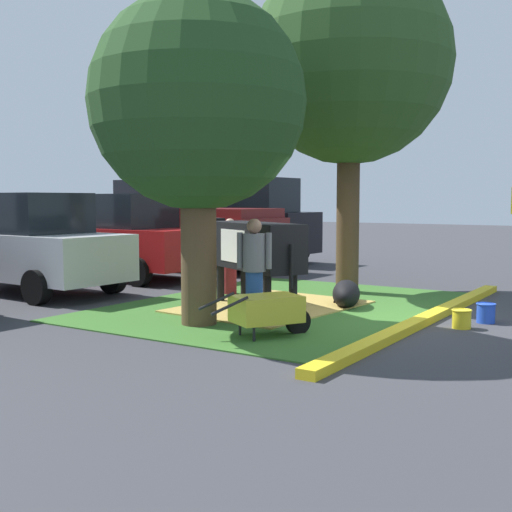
{
  "coord_description": "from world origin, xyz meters",
  "views": [
    {
      "loc": [
        -9.4,
        -4.12,
        1.9
      ],
      "look_at": [
        0.25,
        2.13,
        0.9
      ],
      "focal_mm": 46.05,
      "sensor_mm": 36.0,
      "label": 1
    }
  ],
  "objects_px": {
    "shade_tree_right": "(350,63)",
    "pickup_truck_maroon": "(184,228)",
    "calf_lying": "(346,294)",
    "person_handler": "(230,254)",
    "bucket_blue": "(486,313)",
    "cow_holstein": "(252,246)",
    "person_visitor_near": "(254,269)",
    "shade_tree_left": "(198,104)",
    "bucket_yellow": "(462,318)",
    "sedan_silver": "(30,244)",
    "wheelbarrow": "(268,310)",
    "suv_black": "(241,220)",
    "sedan_red": "(123,237)"
  },
  "relations": [
    {
      "from": "cow_holstein",
      "to": "person_visitor_near",
      "type": "relative_size",
      "value": 1.8
    },
    {
      "from": "shade_tree_right",
      "to": "wheelbarrow",
      "type": "xyz_separation_m",
      "value": [
        -4.52,
        -0.92,
        -4.18
      ]
    },
    {
      "from": "wheelbarrow",
      "to": "shade_tree_left",
      "type": "bearing_deg",
      "value": 81.92
    },
    {
      "from": "calf_lying",
      "to": "person_visitor_near",
      "type": "distance_m",
      "value": 2.44
    },
    {
      "from": "sedan_silver",
      "to": "person_visitor_near",
      "type": "bearing_deg",
      "value": -94.67
    },
    {
      "from": "calf_lying",
      "to": "person_handler",
      "type": "height_order",
      "value": "person_handler"
    },
    {
      "from": "wheelbarrow",
      "to": "bucket_blue",
      "type": "relative_size",
      "value": 4.99
    },
    {
      "from": "calf_lying",
      "to": "person_handler",
      "type": "bearing_deg",
      "value": 87.4
    },
    {
      "from": "wheelbarrow",
      "to": "sedan_red",
      "type": "height_order",
      "value": "sedan_red"
    },
    {
      "from": "cow_holstein",
      "to": "person_handler",
      "type": "height_order",
      "value": "cow_holstein"
    },
    {
      "from": "person_visitor_near",
      "to": "pickup_truck_maroon",
      "type": "relative_size",
      "value": 0.29
    },
    {
      "from": "wheelbarrow",
      "to": "sedan_red",
      "type": "distance_m",
      "value": 7.63
    },
    {
      "from": "person_visitor_near",
      "to": "pickup_truck_maroon",
      "type": "bearing_deg",
      "value": 46.42
    },
    {
      "from": "shade_tree_right",
      "to": "bucket_blue",
      "type": "bearing_deg",
      "value": -119.49
    },
    {
      "from": "shade_tree_left",
      "to": "bucket_yellow",
      "type": "relative_size",
      "value": 16.67
    },
    {
      "from": "person_handler",
      "to": "suv_black",
      "type": "height_order",
      "value": "suv_black"
    },
    {
      "from": "cow_holstein",
      "to": "calf_lying",
      "type": "distance_m",
      "value": 1.86
    },
    {
      "from": "shade_tree_right",
      "to": "sedan_red",
      "type": "height_order",
      "value": "shade_tree_right"
    },
    {
      "from": "bucket_yellow",
      "to": "bucket_blue",
      "type": "height_order",
      "value": "bucket_blue"
    },
    {
      "from": "bucket_blue",
      "to": "pickup_truck_maroon",
      "type": "xyz_separation_m",
      "value": [
        3.62,
        8.91,
        0.96
      ]
    },
    {
      "from": "sedan_silver",
      "to": "pickup_truck_maroon",
      "type": "bearing_deg",
      "value": 3.29
    },
    {
      "from": "sedan_silver",
      "to": "cow_holstein",
      "type": "bearing_deg",
      "value": -79.61
    },
    {
      "from": "shade_tree_left",
      "to": "bucket_yellow",
      "type": "distance_m",
      "value": 5.01
    },
    {
      "from": "shade_tree_left",
      "to": "sedan_silver",
      "type": "distance_m",
      "value": 5.58
    },
    {
      "from": "wheelbarrow",
      "to": "suv_black",
      "type": "height_order",
      "value": "suv_black"
    },
    {
      "from": "pickup_truck_maroon",
      "to": "bucket_blue",
      "type": "bearing_deg",
      "value": -112.14
    },
    {
      "from": "shade_tree_right",
      "to": "person_visitor_near",
      "type": "height_order",
      "value": "shade_tree_right"
    },
    {
      "from": "calf_lying",
      "to": "person_handler",
      "type": "relative_size",
      "value": 0.87
    },
    {
      "from": "shade_tree_left",
      "to": "bucket_yellow",
      "type": "xyz_separation_m",
      "value": [
        1.9,
        -3.4,
        -3.14
      ]
    },
    {
      "from": "pickup_truck_maroon",
      "to": "sedan_red",
      "type": "bearing_deg",
      "value": -176.87
    },
    {
      "from": "person_visitor_near",
      "to": "cow_holstein",
      "type": "bearing_deg",
      "value": 34.51
    },
    {
      "from": "pickup_truck_maroon",
      "to": "suv_black",
      "type": "distance_m",
      "value": 2.61
    },
    {
      "from": "bucket_yellow",
      "to": "cow_holstein",
      "type": "bearing_deg",
      "value": 92.2
    },
    {
      "from": "shade_tree_right",
      "to": "pickup_truck_maroon",
      "type": "height_order",
      "value": "shade_tree_right"
    },
    {
      "from": "shade_tree_left",
      "to": "person_handler",
      "type": "bearing_deg",
      "value": 26.7
    },
    {
      "from": "sedan_red",
      "to": "bucket_blue",
      "type": "bearing_deg",
      "value": -97.64
    },
    {
      "from": "shade_tree_right",
      "to": "bucket_blue",
      "type": "distance_m",
      "value": 5.72
    },
    {
      "from": "shade_tree_left",
      "to": "person_visitor_near",
      "type": "height_order",
      "value": "shade_tree_left"
    },
    {
      "from": "shade_tree_left",
      "to": "pickup_truck_maroon",
      "type": "bearing_deg",
      "value": 40.79
    },
    {
      "from": "bucket_blue",
      "to": "shade_tree_right",
      "type": "bearing_deg",
      "value": 60.51
    },
    {
      "from": "calf_lying",
      "to": "pickup_truck_maroon",
      "type": "xyz_separation_m",
      "value": [
        3.43,
        6.47,
        0.88
      ]
    },
    {
      "from": "shade_tree_right",
      "to": "person_handler",
      "type": "height_order",
      "value": "shade_tree_right"
    },
    {
      "from": "sedan_silver",
      "to": "wheelbarrow",
      "type": "bearing_deg",
      "value": -99.53
    },
    {
      "from": "shade_tree_left",
      "to": "calf_lying",
      "type": "distance_m",
      "value": 4.25
    },
    {
      "from": "bucket_blue",
      "to": "sedan_silver",
      "type": "distance_m",
      "value": 8.8
    },
    {
      "from": "bucket_yellow",
      "to": "sedan_red",
      "type": "relative_size",
      "value": 0.07
    },
    {
      "from": "bucket_yellow",
      "to": "suv_black",
      "type": "height_order",
      "value": "suv_black"
    },
    {
      "from": "wheelbarrow",
      "to": "sedan_silver",
      "type": "xyz_separation_m",
      "value": [
        1.07,
        6.36,
        0.6
      ]
    },
    {
      "from": "person_visitor_near",
      "to": "suv_black",
      "type": "bearing_deg",
      "value": 35.3
    },
    {
      "from": "person_visitor_near",
      "to": "shade_tree_left",
      "type": "bearing_deg",
      "value": 119.19
    }
  ]
}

